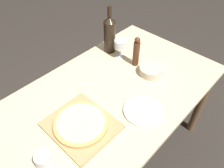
% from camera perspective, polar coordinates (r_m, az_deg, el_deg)
% --- Properties ---
extents(ground_plane, '(12.00, 12.00, 0.00)m').
position_cam_1_polar(ground_plane, '(1.94, -0.47, -17.46)').
color(ground_plane, '#2D2823').
extents(dining_table, '(0.86, 1.49, 0.73)m').
position_cam_1_polar(dining_table, '(1.41, -0.62, -4.92)').
color(dining_table, '#CCB78E').
rests_on(dining_table, ground_plane).
extents(cutting_board, '(0.35, 0.31, 0.02)m').
position_cam_1_polar(cutting_board, '(1.19, -8.05, -10.63)').
color(cutting_board, tan).
rests_on(cutting_board, dining_table).
extents(pizza, '(0.29, 0.29, 0.02)m').
position_cam_1_polar(pizza, '(1.18, -8.15, -10.06)').
color(pizza, tan).
rests_on(pizza, cutting_board).
extents(wine_bottle, '(0.09, 0.09, 0.35)m').
position_cam_1_polar(wine_bottle, '(1.61, -0.63, 12.94)').
color(wine_bottle, black).
rests_on(wine_bottle, dining_table).
extents(pepper_mill, '(0.04, 0.04, 0.22)m').
position_cam_1_polar(pepper_mill, '(1.50, 6.36, 8.27)').
color(pepper_mill, '#4C2819').
rests_on(pepper_mill, dining_table).
extents(wine_glass, '(0.08, 0.08, 0.14)m').
position_cam_1_polar(wine_glass, '(1.56, 2.19, 10.19)').
color(wine_glass, silver).
rests_on(wine_glass, dining_table).
extents(small_bowl, '(0.15, 0.15, 0.05)m').
position_cam_1_polar(small_bowl, '(1.48, 10.07, 3.49)').
color(small_bowl, beige).
rests_on(small_bowl, dining_table).
extents(drinking_tumbler, '(0.07, 0.07, 0.10)m').
position_cam_1_polar(drinking_tumbler, '(1.08, -17.30, -18.74)').
color(drinking_tumbler, silver).
rests_on(drinking_tumbler, dining_table).
extents(dinner_plate, '(0.22, 0.22, 0.01)m').
position_cam_1_polar(dinner_plate, '(1.25, 8.04, -6.95)').
color(dinner_plate, silver).
rests_on(dinner_plate, dining_table).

